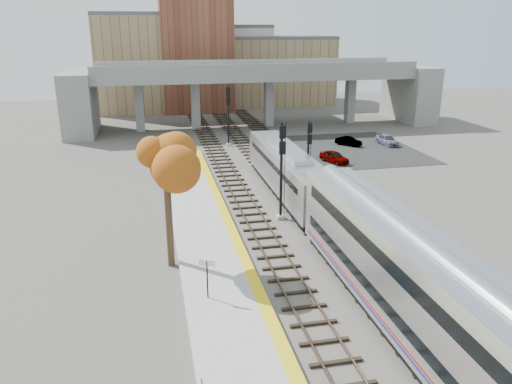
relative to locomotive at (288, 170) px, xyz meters
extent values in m
plane|color=#47423D|center=(-1.00, -12.85, -2.28)|extent=(160.00, 160.00, 0.00)
cube|color=#9E9E99|center=(-8.25, -12.85, -2.10)|extent=(4.50, 60.00, 0.35)
cube|color=yellow|center=(-6.35, -12.85, -1.92)|extent=(0.70, 60.00, 0.01)
cube|color=black|center=(-4.20, -0.35, -2.21)|extent=(2.50, 95.00, 0.14)
cube|color=brown|center=(-4.92, -0.35, -2.10)|extent=(0.07, 95.00, 0.14)
cube|color=brown|center=(-3.48, -0.35, -2.10)|extent=(0.07, 95.00, 0.14)
cube|color=black|center=(0.00, -0.35, -2.21)|extent=(2.50, 95.00, 0.14)
cube|color=brown|center=(-0.72, -0.35, -2.10)|extent=(0.07, 95.00, 0.14)
cube|color=brown|center=(0.72, -0.35, -2.10)|extent=(0.07, 95.00, 0.14)
cube|color=black|center=(4.00, -0.35, -2.21)|extent=(2.50, 95.00, 0.14)
cube|color=brown|center=(3.28, -0.35, -2.10)|extent=(0.07, 95.00, 0.14)
cube|color=brown|center=(4.72, -0.35, -2.10)|extent=(0.07, 95.00, 0.14)
cube|color=slate|center=(4.00, 32.15, 5.47)|extent=(46.00, 10.00, 1.50)
cube|color=slate|center=(4.00, 27.35, 6.72)|extent=(46.00, 0.20, 1.00)
cube|color=slate|center=(4.00, 36.95, 6.72)|extent=(46.00, 0.20, 1.00)
cube|color=slate|center=(-13.00, 32.15, 1.22)|extent=(1.20, 1.60, 7.00)
cube|color=slate|center=(-5.00, 32.15, 1.22)|extent=(1.20, 1.60, 7.00)
cube|color=slate|center=(6.00, 32.15, 1.22)|extent=(1.20, 1.60, 7.00)
cube|color=slate|center=(19.00, 32.15, 1.22)|extent=(1.20, 1.60, 7.00)
cube|color=slate|center=(-21.00, 32.15, 1.97)|extent=(4.00, 12.00, 8.50)
cube|color=slate|center=(29.00, 32.15, 1.97)|extent=(4.00, 12.00, 8.50)
cube|color=#988058|center=(-11.00, 52.15, 5.72)|extent=(18.00, 14.00, 16.00)
cube|color=#4C4C4F|center=(-11.00, 52.15, 14.02)|extent=(18.00, 14.00, 0.60)
cube|color=beige|center=(3.00, 57.15, 4.72)|extent=(16.00, 16.00, 14.00)
cube|color=#4C4C4F|center=(3.00, 57.15, 12.02)|extent=(16.00, 16.00, 0.60)
cube|color=brown|center=(-3.00, 49.15, 7.72)|extent=(12.00, 10.00, 20.00)
cube|color=#988058|center=(13.00, 55.15, 3.72)|extent=(20.00, 14.00, 12.00)
cube|color=#4C4C4F|center=(13.00, 55.15, 10.02)|extent=(20.00, 14.00, 0.60)
cube|color=black|center=(13.00, 15.15, -2.26)|extent=(14.00, 18.00, 0.04)
cube|color=#A8AAB2|center=(0.00, -0.01, 0.07)|extent=(3.00, 19.00, 3.20)
cube|color=black|center=(0.00, 9.51, 0.67)|extent=(2.20, 0.06, 1.10)
cube|color=black|center=(0.00, -0.01, 0.67)|extent=(3.02, 16.15, 0.50)
cube|color=black|center=(0.00, -0.01, -1.78)|extent=(2.70, 17.10, 0.50)
cube|color=#A8AAB2|center=(0.00, -0.01, 1.87)|extent=(1.60, 9.50, 0.40)
cube|color=#A8AAB2|center=(0.00, -22.61, 0.67)|extent=(3.00, 25.00, 4.60)
cube|color=black|center=(0.00, -22.61, 1.87)|extent=(3.02, 23.00, 0.75)
cube|color=black|center=(0.00, -22.61, -0.23)|extent=(3.02, 23.00, 0.65)
cube|color=maroon|center=(0.00, -22.61, -1.08)|extent=(3.03, 24.00, 0.12)
cube|color=navy|center=(0.00, -22.61, -1.28)|extent=(3.03, 24.00, 0.12)
cube|color=black|center=(0.00, -22.61, -1.83)|extent=(2.70, 23.75, 0.40)
cube|color=#9E9E99|center=(-2.10, -5.57, -2.13)|extent=(0.60, 0.60, 0.30)
cylinder|color=black|center=(-2.10, -5.57, 1.55)|extent=(0.22, 0.22, 7.66)
cube|color=black|center=(-2.10, -5.82, 4.72)|extent=(0.49, 0.18, 0.98)
cube|color=black|center=(-2.10, -5.82, 3.52)|extent=(0.49, 0.18, 0.98)
cube|color=#9E9E99|center=(2.00, 0.46, -2.13)|extent=(0.60, 0.60, 0.30)
cylinder|color=black|center=(2.00, 0.46, 0.99)|extent=(0.19, 0.19, 6.53)
cube|color=black|center=(2.00, 0.21, 3.69)|extent=(0.42, 0.18, 0.84)
cube|color=black|center=(2.00, 0.21, 2.67)|extent=(0.42, 0.18, 0.84)
cube|color=#9E9E99|center=(-2.10, 20.06, -2.13)|extent=(0.60, 0.60, 0.30)
cylinder|color=black|center=(-2.10, 20.06, 1.47)|extent=(0.21, 0.21, 7.50)
cube|color=black|center=(-2.10, 19.81, 4.58)|extent=(0.48, 0.18, 0.96)
cube|color=black|center=(-2.10, 19.81, 3.40)|extent=(0.48, 0.18, 0.96)
cylinder|color=black|center=(-9.21, -16.92, -0.83)|extent=(0.08, 0.08, 2.20)
cube|color=white|center=(-9.21, -16.92, 0.17)|extent=(0.84, 0.42, 0.35)
cylinder|color=#382619|center=(-10.94, -11.88, 0.87)|extent=(0.44, 0.44, 6.29)
ellipsoid|color=#B84F18|center=(-10.94, -11.88, 4.47)|extent=(3.60, 3.60, 4.50)
imported|color=#99999E|center=(8.04, 9.53, -1.60)|extent=(2.80, 4.04, 1.28)
imported|color=#99999E|center=(12.72, 16.86, -1.69)|extent=(3.04, 3.31, 1.10)
imported|color=#99999E|center=(17.75, 16.34, -1.64)|extent=(1.85, 4.18, 1.19)
camera|label=1|loc=(-11.70, -41.00, 12.26)|focal=35.00mm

